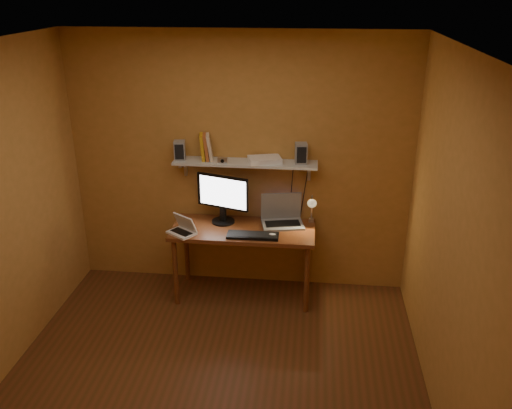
# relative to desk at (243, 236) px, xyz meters

# --- Properties ---
(room) EXTENTS (3.44, 3.24, 2.64)m
(room) POSITION_rel_desk_xyz_m (-0.07, -1.28, 0.64)
(room) COLOR brown
(room) RESTS_ON ground
(desk) EXTENTS (1.40, 0.60, 0.75)m
(desk) POSITION_rel_desk_xyz_m (0.00, 0.00, 0.00)
(desk) COLOR brown
(desk) RESTS_ON ground
(wall_shelf) EXTENTS (1.40, 0.25, 0.21)m
(wall_shelf) POSITION_rel_desk_xyz_m (-0.00, 0.19, 0.69)
(wall_shelf) COLOR silver
(wall_shelf) RESTS_ON room
(monitor) EXTENTS (0.53, 0.29, 0.49)m
(monitor) POSITION_rel_desk_xyz_m (-0.22, 0.13, 0.36)
(monitor) COLOR black
(monitor) RESTS_ON desk
(laptop) EXTENTS (0.45, 0.37, 0.30)m
(laptop) POSITION_rel_desk_xyz_m (0.37, 0.17, 0.16)
(laptop) COLOR gray
(laptop) RESTS_ON desk
(netbook) EXTENTS (0.32, 0.30, 0.19)m
(netbook) POSITION_rel_desk_xyz_m (-0.56, -0.17, 0.14)
(netbook) COLOR white
(netbook) RESTS_ON desk
(keyboard) EXTENTS (0.49, 0.16, 0.03)m
(keyboard) POSITION_rel_desk_xyz_m (0.12, -0.18, 0.10)
(keyboard) COLOR black
(keyboard) RESTS_ON desk
(mouse) EXTENTS (0.10, 0.07, 0.03)m
(mouse) POSITION_rel_desk_xyz_m (0.30, -0.16, 0.10)
(mouse) COLOR white
(mouse) RESTS_ON desk
(desk_lamp) EXTENTS (0.09, 0.23, 0.38)m
(desk_lamp) POSITION_rel_desk_xyz_m (0.66, 0.13, 0.29)
(desk_lamp) COLOR silver
(desk_lamp) RESTS_ON desk
(speaker_left) EXTENTS (0.12, 0.12, 0.19)m
(speaker_left) POSITION_rel_desk_xyz_m (-0.64, 0.18, 0.81)
(speaker_left) COLOR gray
(speaker_left) RESTS_ON wall_shelf
(speaker_right) EXTENTS (0.12, 0.12, 0.20)m
(speaker_right) POSITION_rel_desk_xyz_m (0.54, 0.19, 0.81)
(speaker_right) COLOR gray
(speaker_right) RESTS_ON wall_shelf
(books) EXTENTS (0.16, 0.18, 0.26)m
(books) POSITION_rel_desk_xyz_m (-0.39, 0.21, 0.84)
(books) COLOR #C69117
(books) RESTS_ON wall_shelf
(shelf_camera) EXTENTS (0.10, 0.04, 0.06)m
(shelf_camera) POSITION_rel_desk_xyz_m (-0.21, 0.11, 0.74)
(shelf_camera) COLOR silver
(shelf_camera) RESTS_ON wall_shelf
(router) EXTENTS (0.35, 0.28, 0.05)m
(router) POSITION_rel_desk_xyz_m (0.19, 0.19, 0.74)
(router) COLOR white
(router) RESTS_ON wall_shelf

